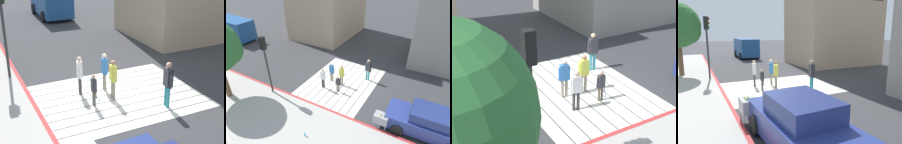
# 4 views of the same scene
# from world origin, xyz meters

# --- Properties ---
(ground_plane) EXTENTS (120.00, 120.00, 0.00)m
(ground_plane) POSITION_xyz_m (0.00, 0.00, 0.00)
(ground_plane) COLOR #38383A
(crosswalk_stripes) EXTENTS (6.40, 4.90, 0.01)m
(crosswalk_stripes) POSITION_xyz_m (0.00, 0.00, 0.01)
(crosswalk_stripes) COLOR silver
(crosswalk_stripes) RESTS_ON ground
(curb_painted) EXTENTS (0.16, 40.00, 0.13)m
(curb_painted) POSITION_xyz_m (-3.25, 0.00, 0.07)
(curb_painted) COLOR #BC3333
(curb_painted) RESTS_ON ground
(building_far_north) EXTENTS (8.00, 6.03, 11.63)m
(building_far_north) POSITION_xyz_m (8.50, 6.46, 5.81)
(building_far_north) COLOR tan
(building_far_north) RESTS_ON ground
(car_parked_near_curb) EXTENTS (2.10, 4.36, 1.57)m
(car_parked_near_curb) POSITION_xyz_m (-2.00, -6.32, 0.73)
(car_parked_near_curb) COLOR navy
(car_parked_near_curb) RESTS_ON ground
(van_down_street) EXTENTS (2.44, 5.24, 2.35)m
(van_down_street) POSITION_xyz_m (1.66, 14.89, 1.28)
(van_down_street) COLOR #1E4C8C
(van_down_street) RESTS_ON ground
(traffic_light_corner) EXTENTS (0.39, 0.28, 4.24)m
(traffic_light_corner) POSITION_xyz_m (-3.58, 3.62, 3.04)
(traffic_light_corner) COLOR #2D2D2D
(traffic_light_corner) RESTS_ON ground
(street_tree) EXTENTS (3.20, 3.20, 5.32)m
(street_tree) POSITION_xyz_m (-5.26, 5.89, 3.63)
(street_tree) COLOR brown
(street_tree) RESTS_ON ground
(tennis_ball_cart) EXTENTS (0.56, 0.80, 1.02)m
(tennis_ball_cart) POSITION_xyz_m (-2.90, -4.07, 0.70)
(tennis_ball_cart) COLOR #99999E
(tennis_ball_cart) RESTS_ON ground
(pedestrian_adult_lead) EXTENTS (0.28, 0.46, 1.61)m
(pedestrian_adult_lead) POSITION_xyz_m (-1.27, 0.87, 0.94)
(pedestrian_adult_lead) COLOR #333338
(pedestrian_adult_lead) RESTS_ON ground
(pedestrian_adult_trailing) EXTENTS (0.28, 0.52, 1.79)m
(pedestrian_adult_trailing) POSITION_xyz_m (1.28, -1.56, 1.04)
(pedestrian_adult_trailing) COLOR teal
(pedestrian_adult_trailing) RESTS_ON ground
(pedestrian_adult_side) EXTENTS (0.25, 0.48, 1.63)m
(pedestrian_adult_side) POSITION_xyz_m (-0.26, -0.10, 0.95)
(pedestrian_adult_side) COLOR gray
(pedestrian_adult_side) RESTS_ON ground
(pedestrian_teen_behind) EXTENTS (0.27, 0.47, 1.61)m
(pedestrian_teen_behind) POSITION_xyz_m (-0.23, 0.77, 0.94)
(pedestrian_teen_behind) COLOR gray
(pedestrian_teen_behind) RESTS_ON ground
(pedestrian_child_with_racket) EXTENTS (0.28, 0.40, 1.27)m
(pedestrian_child_with_racket) POSITION_xyz_m (-1.16, -0.30, 0.71)
(pedestrian_child_with_racket) COLOR brown
(pedestrian_child_with_racket) RESTS_ON ground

